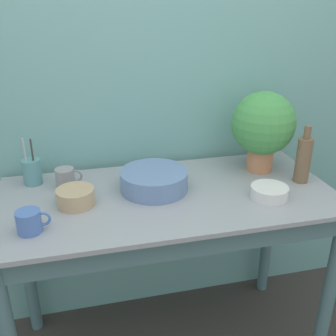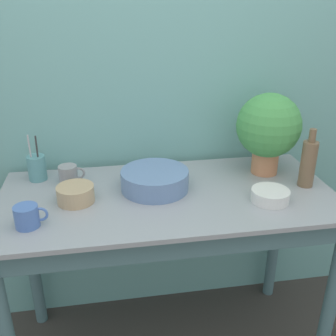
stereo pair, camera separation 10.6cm
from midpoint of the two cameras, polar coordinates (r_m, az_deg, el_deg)
The scene contains 10 objects.
wall_back at distance 1.94m, azimuth -0.36°, elevation 9.95°, with size 6.00×0.05×2.40m.
counter_table at distance 1.75m, azimuth 1.90°, elevation -9.18°, with size 1.43×0.68×0.89m.
potted_plant at distance 1.87m, azimuth 15.96°, elevation 5.62°, with size 0.29×0.29×0.38m.
bowl_wash_large at distance 1.70m, azimuth -0.15°, elevation -1.76°, with size 0.29×0.29×0.09m.
bottle_tall at distance 1.83m, azimuth 21.26°, elevation 0.71°, with size 0.07×0.07×0.26m.
mug_blue at distance 1.51m, azimuth -17.86°, elevation -6.74°, with size 0.12×0.09×0.08m.
mug_grey at distance 1.80m, azimuth -12.59°, elevation -0.99°, with size 0.12×0.08×0.09m.
bowl_small_enamel_white at distance 1.68m, azimuth 16.37°, elevation -3.87°, with size 0.16×0.16×0.05m.
bowl_small_tan at distance 1.64m, azimuth -11.47°, elevation -3.74°, with size 0.15×0.15×0.07m.
utensil_cup at distance 1.86m, azimuth -16.97°, elevation 0.04°, with size 0.08×0.08×0.22m.
Camera 2 is at (-0.25, -1.13, 1.67)m, focal length 42.00 mm.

